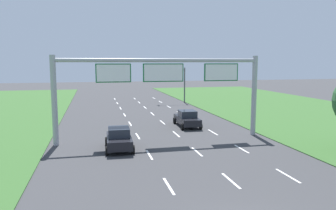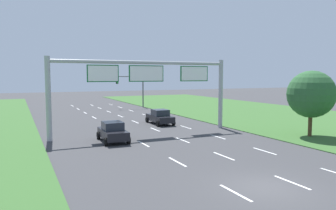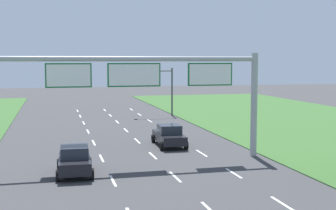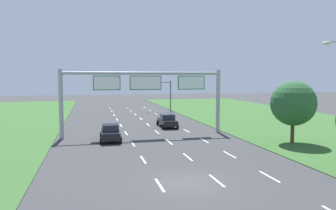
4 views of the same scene
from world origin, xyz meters
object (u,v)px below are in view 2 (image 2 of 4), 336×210
Objects in this scene: car_near_red at (113,132)px; roadside_tree_mid at (311,94)px; sign_gantry at (146,80)px; car_lead_silver at (160,117)px; traffic_light_mast at (132,85)px.

roadside_tree_mid is at bearing -15.94° from car_near_red.
car_lead_silver is at bearing 54.58° from sign_gantry.
traffic_light_mast reaches higher than car_near_red.
traffic_light_mast is at bearing 74.34° from sign_gantry.
traffic_light_mast is at bearing 69.92° from car_near_red.
car_lead_silver is 0.26× the size of sign_gantry.
roadside_tree_mid reaches higher than car_lead_silver.
traffic_light_mast is 0.96× the size of roadside_tree_mid.
roadside_tree_mid is at bearing -31.28° from sign_gantry.
roadside_tree_mid is (16.43, -5.29, 2.96)m from car_near_red.
roadside_tree_mid reaches higher than car_near_red.
sign_gantry reaches higher than traffic_light_mast.
car_lead_silver is 0.77× the size of roadside_tree_mid.
roadside_tree_mid is (9.02, -12.59, 2.97)m from car_lead_silver.
car_lead_silver is (7.41, 7.31, -0.01)m from car_near_red.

